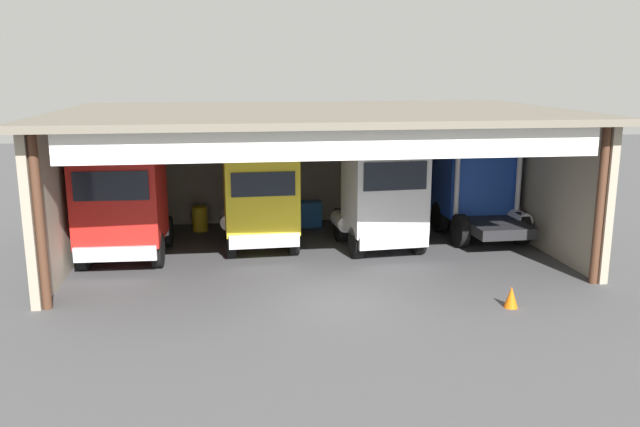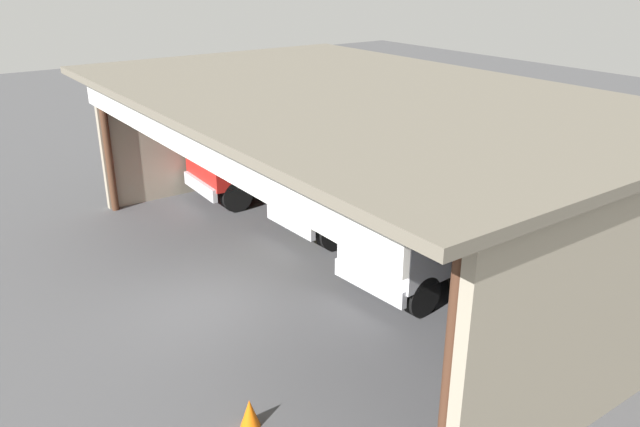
{
  "view_description": "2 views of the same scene",
  "coord_description": "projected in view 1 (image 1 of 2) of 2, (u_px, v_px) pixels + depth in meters",
  "views": [
    {
      "loc": [
        -2.73,
        -16.61,
        6.08
      ],
      "look_at": [
        0.0,
        3.26,
        1.6
      ],
      "focal_mm": 36.7,
      "sensor_mm": 36.0,
      "label": 1
    },
    {
      "loc": [
        12.42,
        -5.59,
        7.74
      ],
      "look_at": [
        0.0,
        3.26,
        1.6
      ],
      "focal_mm": 35.02,
      "sensor_mm": 36.0,
      "label": 2
    }
  ],
  "objects": [
    {
      "name": "ground_plane",
      "position": [
        336.0,
        297.0,
        17.75
      ],
      "size": [
        80.0,
        80.0,
        0.0
      ],
      "primitive_type": "plane",
      "color": "#4C4C4F",
      "rests_on": "ground"
    },
    {
      "name": "truck_red_right_bay",
      "position": [
        122.0,
        202.0,
        20.62
      ],
      "size": [
        2.74,
        5.15,
        3.67
      ],
      "rotation": [
        0.0,
        0.0,
        3.11
      ],
      "color": "red",
      "rests_on": "ground"
    },
    {
      "name": "truck_blue_yard_outside",
      "position": [
        477.0,
        183.0,
        23.88
      ],
      "size": [
        2.74,
        4.53,
        3.72
      ],
      "rotation": [
        0.0,
        0.0,
        0.02
      ],
      "color": "#1E47B7",
      "rests_on": "ground"
    },
    {
      "name": "tool_cart",
      "position": [
        310.0,
        214.0,
        25.56
      ],
      "size": [
        0.9,
        0.6,
        1.0
      ],
      "primitive_type": "cube",
      "color": "#1E59A5",
      "rests_on": "ground"
    },
    {
      "name": "truck_white_left_bay",
      "position": [
        381.0,
        195.0,
        21.85
      ],
      "size": [
        2.81,
        4.63,
        3.75
      ],
      "rotation": [
        0.0,
        0.0,
        3.22
      ],
      "color": "white",
      "rests_on": "ground"
    },
    {
      "name": "workshop_shed",
      "position": [
        311.0,
        148.0,
        22.26
      ],
      "size": [
        16.18,
        10.23,
        4.78
      ],
      "color": "#9E937F",
      "rests_on": "ground"
    },
    {
      "name": "traffic_cone",
      "position": [
        511.0,
        297.0,
        16.92
      ],
      "size": [
        0.36,
        0.36,
        0.56
      ],
      "primitive_type": "cone",
      "color": "orange",
      "rests_on": "ground"
    },
    {
      "name": "oil_drum",
      "position": [
        200.0,
        219.0,
        24.87
      ],
      "size": [
        0.58,
        0.58,
        0.94
      ],
      "primitive_type": "cylinder",
      "color": "gold",
      "rests_on": "ground"
    },
    {
      "name": "truck_yellow_center_right_bay",
      "position": [
        259.0,
        198.0,
        21.92
      ],
      "size": [
        2.62,
        4.49,
        3.55
      ],
      "rotation": [
        0.0,
        0.0,
        3.18
      ],
      "color": "yellow",
      "rests_on": "ground"
    }
  ]
}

